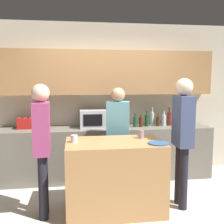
{
  "coord_description": "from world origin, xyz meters",
  "views": [
    {
      "loc": [
        -0.51,
        -3.01,
        1.7
      ],
      "look_at": [
        -0.03,
        0.48,
        1.27
      ],
      "focal_mm": 42.0,
      "sensor_mm": 36.0,
      "label": 1
    }
  ],
  "objects_px": {
    "bottle_3": "(152,118)",
    "toaster": "(26,123)",
    "person_center": "(118,130)",
    "bottle_0": "(135,122)",
    "cup_1": "(141,134)",
    "potted_plant": "(188,114)",
    "microwave": "(95,118)",
    "person_left": "(183,131)",
    "bottle_1": "(141,122)",
    "person_right": "(42,139)",
    "bottle_2": "(147,120)",
    "bottle_5": "(164,120)",
    "plate_on_island": "(159,143)",
    "cup_0": "(74,139)",
    "bottle_6": "(169,119)",
    "bottle_4": "(158,121)"
  },
  "relations": [
    {
      "from": "plate_on_island",
      "to": "cup_0",
      "type": "xyz_separation_m",
      "value": [
        -1.03,
        0.23,
        0.04
      ]
    },
    {
      "from": "bottle_0",
      "to": "cup_1",
      "type": "height_order",
      "value": "bottle_0"
    },
    {
      "from": "person_center",
      "to": "person_left",
      "type": "bearing_deg",
      "value": 151.99
    },
    {
      "from": "bottle_0",
      "to": "bottle_3",
      "type": "height_order",
      "value": "bottle_3"
    },
    {
      "from": "bottle_1",
      "to": "microwave",
      "type": "bearing_deg",
      "value": 173.92
    },
    {
      "from": "bottle_5",
      "to": "bottle_4",
      "type": "bearing_deg",
      "value": -166.77
    },
    {
      "from": "toaster",
      "to": "bottle_2",
      "type": "bearing_deg",
      "value": -1.24
    },
    {
      "from": "bottle_4",
      "to": "bottle_2",
      "type": "bearing_deg",
      "value": 178.1
    },
    {
      "from": "bottle_4",
      "to": "person_center",
      "type": "xyz_separation_m",
      "value": [
        -0.81,
        -0.54,
        -0.04
      ]
    },
    {
      "from": "potted_plant",
      "to": "bottle_4",
      "type": "bearing_deg",
      "value": -174.92
    },
    {
      "from": "bottle_1",
      "to": "person_left",
      "type": "distance_m",
      "value": 1.19
    },
    {
      "from": "bottle_5",
      "to": "plate_on_island",
      "type": "distance_m",
      "value": 1.5
    },
    {
      "from": "bottle_6",
      "to": "cup_1",
      "type": "height_order",
      "value": "bottle_6"
    },
    {
      "from": "bottle_1",
      "to": "person_right",
      "type": "distance_m",
      "value": 1.94
    },
    {
      "from": "plate_on_island",
      "to": "cup_0",
      "type": "distance_m",
      "value": 1.06
    },
    {
      "from": "toaster",
      "to": "bottle_6",
      "type": "height_order",
      "value": "bottle_6"
    },
    {
      "from": "potted_plant",
      "to": "bottle_0",
      "type": "bearing_deg",
      "value": -175.19
    },
    {
      "from": "bottle_6",
      "to": "person_left",
      "type": "bearing_deg",
      "value": -102.15
    },
    {
      "from": "bottle_3",
      "to": "cup_0",
      "type": "xyz_separation_m",
      "value": [
        -1.38,
        -1.22,
        -0.05
      ]
    },
    {
      "from": "bottle_3",
      "to": "person_center",
      "type": "relative_size",
      "value": 0.2
    },
    {
      "from": "bottle_0",
      "to": "plate_on_island",
      "type": "height_order",
      "value": "bottle_0"
    },
    {
      "from": "cup_0",
      "to": "person_center",
      "type": "xyz_separation_m",
      "value": [
        0.66,
        0.6,
        -0.03
      ]
    },
    {
      "from": "bottle_1",
      "to": "bottle_5",
      "type": "height_order",
      "value": "bottle_5"
    },
    {
      "from": "bottle_3",
      "to": "bottle_2",
      "type": "bearing_deg",
      "value": -150.05
    },
    {
      "from": "microwave",
      "to": "bottle_6",
      "type": "height_order",
      "value": "bottle_6"
    },
    {
      "from": "bottle_5",
      "to": "person_center",
      "type": "bearing_deg",
      "value": -148.24
    },
    {
      "from": "microwave",
      "to": "bottle_3",
      "type": "bearing_deg",
      "value": 1.38
    },
    {
      "from": "bottle_0",
      "to": "bottle_1",
      "type": "distance_m",
      "value": 0.11
    },
    {
      "from": "bottle_1",
      "to": "bottle_6",
      "type": "xyz_separation_m",
      "value": [
        0.53,
        0.06,
        0.04
      ]
    },
    {
      "from": "microwave",
      "to": "person_left",
      "type": "distance_m",
      "value": 1.64
    },
    {
      "from": "cup_0",
      "to": "microwave",
      "type": "bearing_deg",
      "value": 73.63
    },
    {
      "from": "bottle_3",
      "to": "toaster",
      "type": "bearing_deg",
      "value": -179.39
    },
    {
      "from": "toaster",
      "to": "bottle_6",
      "type": "xyz_separation_m",
      "value": [
        2.49,
        -0.03,
        0.03
      ]
    },
    {
      "from": "microwave",
      "to": "plate_on_island",
      "type": "bearing_deg",
      "value": -64.38
    },
    {
      "from": "bottle_4",
      "to": "cup_1",
      "type": "xyz_separation_m",
      "value": [
        -0.57,
        -1.04,
        -0.0
      ]
    },
    {
      "from": "toaster",
      "to": "person_left",
      "type": "bearing_deg",
      "value": -29.34
    },
    {
      "from": "potted_plant",
      "to": "bottle_6",
      "type": "height_order",
      "value": "potted_plant"
    },
    {
      "from": "potted_plant",
      "to": "person_center",
      "type": "bearing_deg",
      "value": -156.77
    },
    {
      "from": "bottle_0",
      "to": "bottle_6",
      "type": "height_order",
      "value": "bottle_6"
    },
    {
      "from": "potted_plant",
      "to": "cup_1",
      "type": "height_order",
      "value": "potted_plant"
    },
    {
      "from": "bottle_4",
      "to": "person_right",
      "type": "bearing_deg",
      "value": -146.63
    },
    {
      "from": "bottle_0",
      "to": "bottle_1",
      "type": "bearing_deg",
      "value": -0.84
    },
    {
      "from": "person_center",
      "to": "person_right",
      "type": "bearing_deg",
      "value": 45.73
    },
    {
      "from": "bottle_2",
      "to": "plate_on_island",
      "type": "bearing_deg",
      "value": -99.38
    },
    {
      "from": "potted_plant",
      "to": "bottle_2",
      "type": "bearing_deg",
      "value": -176.74
    },
    {
      "from": "plate_on_island",
      "to": "cup_1",
      "type": "height_order",
      "value": "cup_1"
    },
    {
      "from": "microwave",
      "to": "person_center",
      "type": "xyz_separation_m",
      "value": [
        0.31,
        -0.59,
        -0.1
      ]
    },
    {
      "from": "person_center",
      "to": "bottle_4",
      "type": "bearing_deg",
      "value": -133.2
    },
    {
      "from": "potted_plant",
      "to": "person_right",
      "type": "relative_size",
      "value": 0.24
    },
    {
      "from": "person_center",
      "to": "bottle_3",
      "type": "bearing_deg",
      "value": -126.51
    }
  ]
}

